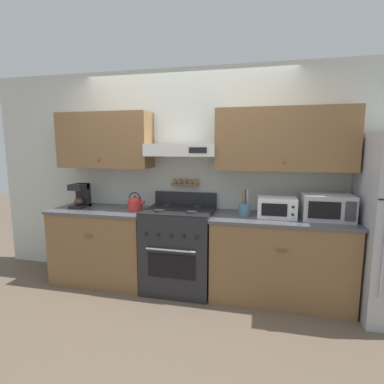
{
  "coord_description": "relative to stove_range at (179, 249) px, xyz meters",
  "views": [
    {
      "loc": [
        0.89,
        -2.87,
        1.63
      ],
      "look_at": [
        0.16,
        0.27,
        1.15
      ],
      "focal_mm": 28.0,
      "sensor_mm": 36.0,
      "label": 1
    }
  ],
  "objects": [
    {
      "name": "counter_right",
      "position": [
        1.11,
        0.01,
        -0.03
      ],
      "size": [
        1.45,
        0.65,
        0.9
      ],
      "color": "brown",
      "rests_on": "ground_plane"
    },
    {
      "name": "tea_kettle",
      "position": [
        -0.54,
        0.02,
        0.51
      ],
      "size": [
        0.22,
        0.17,
        0.21
      ],
      "color": "red",
      "rests_on": "counter_left"
    },
    {
      "name": "counter_left",
      "position": [
        -0.97,
        0.01,
        -0.03
      ],
      "size": [
        1.17,
        0.65,
        0.9
      ],
      "color": "brown",
      "rests_on": "ground_plane"
    },
    {
      "name": "wall_back",
      "position": [
        0.06,
        0.29,
        0.95
      ],
      "size": [
        5.2,
        0.46,
        2.55
      ],
      "color": "silver",
      "rests_on": "ground_plane"
    },
    {
      "name": "utensil_crock",
      "position": [
        0.73,
        0.02,
        0.5
      ],
      "size": [
        0.13,
        0.13,
        0.29
      ],
      "color": "slate",
      "rests_on": "counter_right"
    },
    {
      "name": "stove_range",
      "position": [
        0.0,
        0.0,
        0.0
      ],
      "size": [
        0.76,
        0.67,
        1.09
      ],
      "color": "#232326",
      "rests_on": "ground_plane"
    },
    {
      "name": "coffee_maker",
      "position": [
        -1.27,
        0.05,
        0.57
      ],
      "size": [
        0.17,
        0.25,
        0.29
      ],
      "color": "black",
      "rests_on": "counter_left"
    },
    {
      "name": "toaster_oven",
      "position": [
        1.06,
        0.02,
        0.53
      ],
      "size": [
        0.39,
        0.28,
        0.21
      ],
      "color": "white",
      "rests_on": "counter_right"
    },
    {
      "name": "ground_plane",
      "position": [
        0.0,
        -0.32,
        -0.48
      ],
      "size": [
        16.0,
        16.0,
        0.0
      ],
      "primitive_type": "plane",
      "color": "brown"
    },
    {
      "name": "microwave",
      "position": [
        1.56,
        0.04,
        0.55
      ],
      "size": [
        0.49,
        0.37,
        0.26
      ],
      "color": "#ADAFB5",
      "rests_on": "counter_right"
    }
  ]
}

